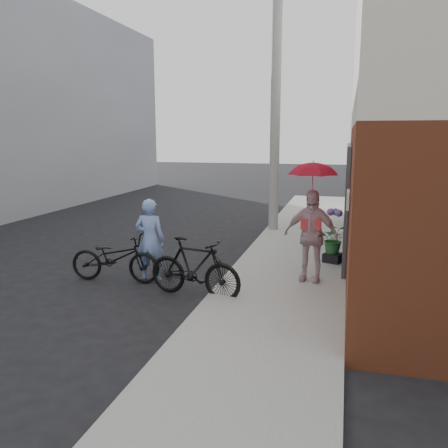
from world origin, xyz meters
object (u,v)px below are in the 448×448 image
at_px(planter, 333,258).
at_px(kimono_woman, 311,235).
at_px(utility_pole, 275,111).
at_px(bike_right, 194,268).
at_px(bike_left, 115,258).
at_px(officer, 150,240).

bearing_deg(planter, kimono_woman, -105.44).
xyz_separation_m(utility_pole, planter, (1.82, -3.34, -3.28)).
distance_m(utility_pole, bike_right, 6.65).
distance_m(bike_left, kimono_woman, 3.81).
bearing_deg(utility_pole, officer, -107.52).
height_order(utility_pole, bike_left, utility_pole).
relative_size(kimono_woman, planter, 4.76).
relative_size(utility_pole, bike_right, 3.90).
bearing_deg(kimono_woman, planter, 84.63).
xyz_separation_m(officer, planter, (3.47, 1.87, -0.60)).
height_order(utility_pole, planter, utility_pole).
height_order(bike_left, kimono_woman, kimono_woman).
relative_size(utility_pole, bike_left, 3.86).
bearing_deg(bike_right, planter, -30.36).
distance_m(utility_pole, officer, 6.09).
bearing_deg(planter, bike_right, -131.80).
bearing_deg(utility_pole, bike_right, -94.81).
xyz_separation_m(officer, kimono_woman, (3.07, 0.42, 0.17)).
xyz_separation_m(bike_left, planter, (4.12, 2.11, -0.26)).
relative_size(officer, planter, 4.49).
xyz_separation_m(bike_right, planter, (2.32, 2.60, -0.32)).
bearing_deg(bike_left, bike_right, -108.57).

